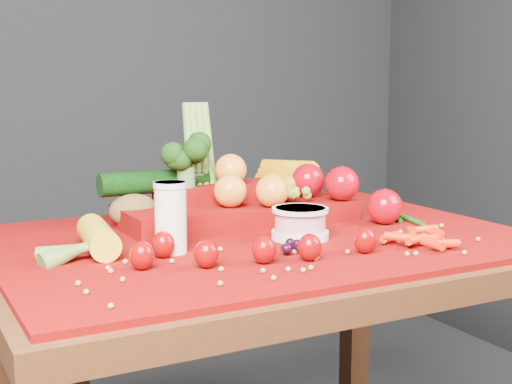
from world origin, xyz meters
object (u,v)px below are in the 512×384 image
table (261,286)px  yogurt_bowl (300,222)px  milk_glass (171,215)px  produce_mound (244,195)px

table → yogurt_bowl: size_ratio=9.51×
yogurt_bowl → table: bearing=134.6°
table → milk_glass: bearing=-166.6°
yogurt_bowl → produce_mound: size_ratio=0.19×
table → produce_mound: 0.23m
yogurt_bowl → produce_mound: bearing=94.6°
produce_mound → yogurt_bowl: bearing=-85.4°
table → produce_mound: produce_mound is taller
table → produce_mound: (0.04, 0.15, 0.17)m
yogurt_bowl → produce_mound: (-0.02, 0.21, 0.03)m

